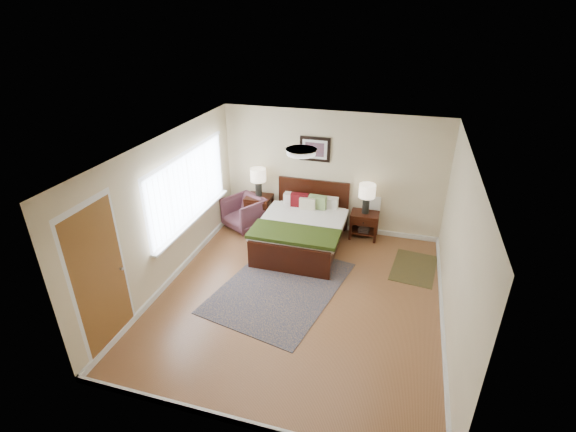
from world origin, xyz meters
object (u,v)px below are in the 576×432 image
at_px(lamp_left, 258,178).
at_px(armchair, 244,213).
at_px(rug_persian, 280,287).
at_px(nightstand_left, 259,202).
at_px(bed, 302,225).
at_px(nightstand_right, 364,223).
at_px(lamp_right, 367,194).

relative_size(lamp_left, armchair, 0.82).
bearing_deg(lamp_left, armchair, -132.20).
height_order(armchair, rug_persian, armchair).
height_order(nightstand_left, rug_persian, nightstand_left).
distance_m(bed, lamp_left, 1.48).
distance_m(lamp_left, armchair, 0.81).
distance_m(nightstand_left, rug_persian, 2.45).
distance_m(nightstand_right, armchair, 2.52).
bearing_deg(bed, lamp_right, 33.14).
bearing_deg(rug_persian, nightstand_left, 130.29).
xyz_separation_m(lamp_right, armchair, (-2.51, -0.27, -0.64)).
xyz_separation_m(lamp_right, rug_persian, (-1.13, -2.13, -0.97)).
bearing_deg(bed, nightstand_left, 148.34).
xyz_separation_m(nightstand_right, lamp_left, (-2.26, 0.01, 0.73)).
relative_size(nightstand_right, armchair, 0.74).
height_order(bed, rug_persian, bed).
bearing_deg(lamp_left, bed, -32.44).
bearing_deg(nightstand_right, lamp_right, 90.00).
bearing_deg(nightstand_right, rug_persian, -118.08).
height_order(nightstand_right, rug_persian, nightstand_right).
height_order(lamp_left, lamp_right, lamp_left).
bearing_deg(bed, lamp_left, 147.56).
distance_m(armchair, rug_persian, 2.34).
relative_size(nightstand_right, lamp_left, 0.91).
xyz_separation_m(lamp_left, lamp_right, (2.26, 0.00, -0.09)).
height_order(bed, nightstand_right, bed).
height_order(lamp_left, armchair, lamp_left).
relative_size(nightstand_right, lamp_right, 0.91).
height_order(nightstand_right, lamp_left, lamp_left).
xyz_separation_m(nightstand_right, armchair, (-2.51, -0.26, -0.00)).
height_order(nightstand_left, armchair, armchair).
bearing_deg(lamp_right, nightstand_left, -179.45).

